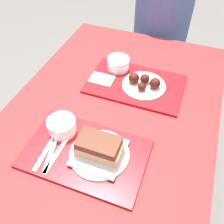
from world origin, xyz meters
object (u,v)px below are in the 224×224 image
brisket_sandwich_plate (99,149)px  person_seated_across (162,21)px  bowl_coleslaw_far (118,63)px  bowl_coleslaw_near (62,125)px  tray_far (135,84)px  tray_near (85,153)px  wings_plate_far (144,83)px

brisket_sandwich_plate → person_seated_across: size_ratio=0.31×
bowl_coleslaw_far → person_seated_across: size_ratio=0.16×
bowl_coleslaw_near → brisket_sandwich_plate: size_ratio=0.50×
tray_far → person_seated_across: bearing=92.2°
tray_near → tray_far: same height
brisket_sandwich_plate → person_seated_across: (-0.02, 1.12, -0.05)m
bowl_coleslaw_near → person_seated_across: 1.08m
bowl_coleslaw_far → wings_plate_far: (0.16, -0.09, -0.01)m
bowl_coleslaw_near → person_seated_across: size_ratio=0.16×
tray_far → bowl_coleslaw_near: (-0.18, -0.38, 0.04)m
person_seated_across → tray_near: bearing=-91.6°
bowl_coleslaw_far → bowl_coleslaw_near: bearing=-98.5°
brisket_sandwich_plate → bowl_coleslaw_near: bearing=163.5°
bowl_coleslaw_near → bowl_coleslaw_far: 0.46m
tray_far → brisket_sandwich_plate: (-0.01, -0.43, 0.04)m
person_seated_across → bowl_coleslaw_far: bearing=-98.4°
tray_near → wings_plate_far: size_ratio=2.20×
tray_far → bowl_coleslaw_near: 0.42m
tray_far → bowl_coleslaw_far: bowl_coleslaw_far is taller
tray_far → person_seated_across: size_ratio=0.63×
bowl_coleslaw_far → person_seated_across: bearing=81.6°
tray_near → bowl_coleslaw_far: bearing=96.3°
bowl_coleslaw_near → wings_plate_far: size_ratio=0.54×
brisket_sandwich_plate → bowl_coleslaw_far: size_ratio=1.98×
tray_near → wings_plate_far: (0.10, 0.43, 0.03)m
bowl_coleslaw_near → brisket_sandwich_plate: bearing=-16.5°
bowl_coleslaw_near → wings_plate_far: wings_plate_far is taller
bowl_coleslaw_near → brisket_sandwich_plate: 0.19m
tray_near → tray_far: (0.06, 0.44, 0.00)m
bowl_coleslaw_near → person_seated_across: (0.16, 1.07, -0.05)m
bowl_coleslaw_near → brisket_sandwich_plate: brisket_sandwich_plate is taller
wings_plate_far → tray_near: bearing=-103.0°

